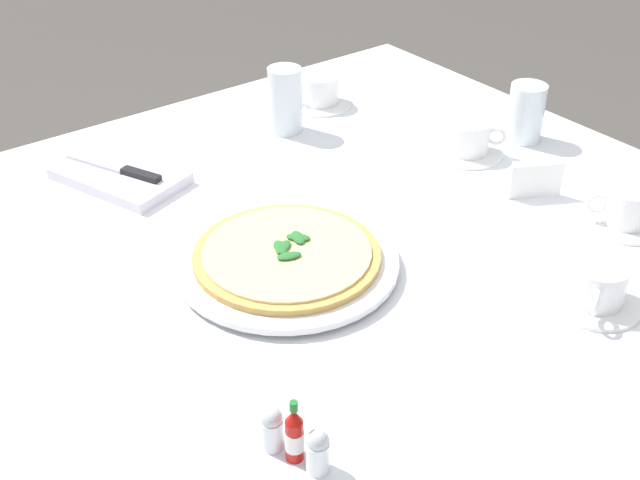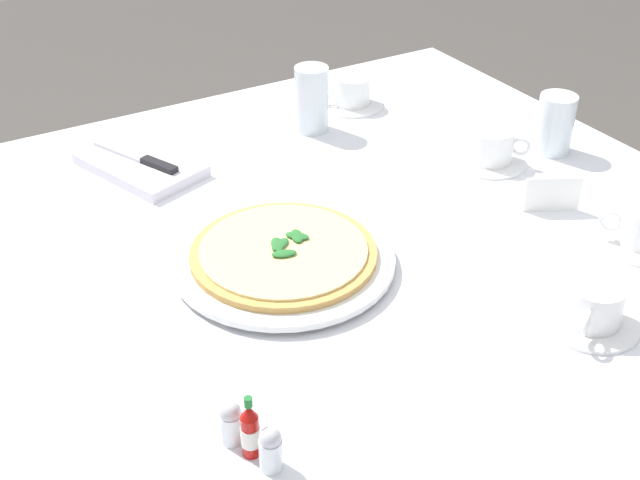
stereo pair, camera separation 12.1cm
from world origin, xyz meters
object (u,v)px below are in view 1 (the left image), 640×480
object	(u,v)px
dinner_knife	(118,168)
salt_shaker	(272,430)
coffee_cup_far_right	(320,92)
pizza_plate	(287,262)
coffee_cup_right_edge	(627,208)
pizza	(287,254)
pepper_shaker	(318,453)
napkin_folded	(120,176)
water_glass_center_back	(525,116)
hot_sauce_bottle	(294,435)
coffee_cup_back_corner	(597,287)
menu_card	(536,181)
coffee_cup_near_left	(468,139)
water_glass_left_edge	(285,104)

from	to	relation	value
dinner_knife	salt_shaker	size ratio (longest dim) A/B	3.31
coffee_cup_far_right	salt_shaker	xyz separation A→B (m)	(-0.70, 0.60, -0.00)
pizza_plate	salt_shaker	xyz separation A→B (m)	(-0.27, 0.21, 0.01)
pizza_plate	coffee_cup_right_edge	world-z (taller)	coffee_cup_right_edge
pizza	pepper_shaker	world-z (taller)	pepper_shaker
pizza	napkin_folded	bearing A→B (deg)	11.28
salt_shaker	pepper_shaker	distance (m)	0.06
water_glass_center_back	pepper_shaker	distance (m)	0.88
napkin_folded	hot_sauce_bottle	size ratio (longest dim) A/B	3.02
coffee_cup_far_right	coffee_cup_back_corner	xyz separation A→B (m)	(-0.75, 0.10, -0.00)
salt_shaker	pepper_shaker	world-z (taller)	same
napkin_folded	salt_shaker	world-z (taller)	salt_shaker
coffee_cup_right_edge	coffee_cup_far_right	size ratio (longest dim) A/B	1.00
menu_card	coffee_cup_back_corner	bearing A→B (deg)	-95.11
coffee_cup_back_corner	menu_card	xyz separation A→B (m)	(0.24, -0.16, 0.00)
coffee_cup_near_left	water_glass_center_back	size ratio (longest dim) A/B	1.20
pizza	dinner_knife	size ratio (longest dim) A/B	1.46
pepper_shaker	menu_card	xyz separation A→B (m)	(0.24, -0.64, 0.00)
pizza_plate	napkin_folded	distance (m)	0.39
coffee_cup_near_left	coffee_cup_far_right	bearing A→B (deg)	13.58
pizza	coffee_cup_far_right	bearing A→B (deg)	-41.89
water_glass_center_back	coffee_cup_near_left	bearing A→B (deg)	81.03
pizza	water_glass_center_back	world-z (taller)	water_glass_center_back
dinner_knife	menu_card	bearing A→B (deg)	-155.54
coffee_cup_near_left	water_glass_left_edge	bearing A→B (deg)	36.32
pizza_plate	napkin_folded	size ratio (longest dim) A/B	1.29
water_glass_center_back	napkin_folded	world-z (taller)	water_glass_center_back
coffee_cup_near_left	menu_card	world-z (taller)	coffee_cup_near_left
water_glass_left_edge	pepper_shaker	size ratio (longest dim) A/B	2.23
coffee_cup_far_right	water_glass_center_back	distance (m)	0.41
water_glass_center_back	menu_card	world-z (taller)	water_glass_center_back
napkin_folded	pizza_plate	bearing A→B (deg)	172.12
napkin_folded	pepper_shaker	world-z (taller)	pepper_shaker
pizza_plate	water_glass_left_edge	xyz separation A→B (m)	(0.38, -0.26, 0.04)
coffee_cup_far_right	pizza_plate	bearing A→B (deg)	138.10
coffee_cup_near_left	coffee_cup_back_corner	world-z (taller)	coffee_cup_near_left
coffee_cup_near_left	coffee_cup_back_corner	xyz separation A→B (m)	(-0.42, 0.18, -0.00)
pizza	water_glass_left_edge	size ratio (longest dim) A/B	2.16
coffee_cup_near_left	coffee_cup_right_edge	distance (m)	0.32
dinner_knife	pepper_shaker	world-z (taller)	pepper_shaker
coffee_cup_near_left	salt_shaker	size ratio (longest dim) A/B	2.31
salt_shaker	coffee_cup_back_corner	bearing A→B (deg)	-96.17
coffee_cup_far_right	hot_sauce_bottle	size ratio (longest dim) A/B	1.57
pizza_plate	pizza	bearing A→B (deg)	-59.48
dinner_knife	salt_shaker	world-z (taller)	salt_shaker
coffee_cup_near_left	coffee_cup_far_right	world-z (taller)	coffee_cup_near_left
coffee_cup_back_corner	salt_shaker	bearing A→B (deg)	83.83
water_glass_left_edge	napkin_folded	distance (m)	0.34
water_glass_center_back	pizza	bearing A→B (deg)	97.29
coffee_cup_near_left	pepper_shaker	bearing A→B (deg)	122.51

